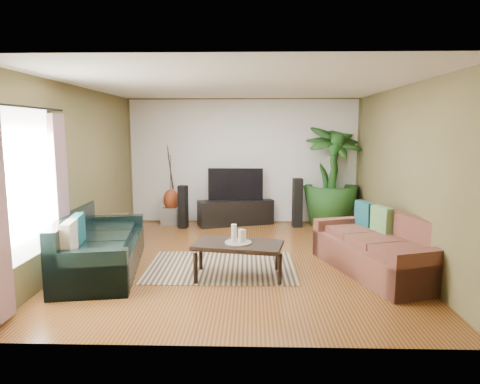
{
  "coord_description": "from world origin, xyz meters",
  "views": [
    {
      "loc": [
        0.19,
        -6.55,
        2.05
      ],
      "look_at": [
        0.0,
        0.2,
        1.05
      ],
      "focal_mm": 32.0,
      "sensor_mm": 36.0,
      "label": 1
    }
  ],
  "objects_px": {
    "sofa_right": "(377,243)",
    "speaker_left": "(183,207)",
    "tv_stand": "(236,212)",
    "pedestal": "(172,216)",
    "television": "(236,184)",
    "potted_plant": "(331,176)",
    "speaker_right": "(297,203)",
    "vase": "(171,200)",
    "side_table": "(115,231)",
    "coffee_table": "(238,260)",
    "sofa_left": "(102,242)"
  },
  "relations": [
    {
      "from": "television",
      "to": "vase",
      "type": "relative_size",
      "value": 2.51
    },
    {
      "from": "sofa_left",
      "to": "pedestal",
      "type": "height_order",
      "value": "sofa_left"
    },
    {
      "from": "tv_stand",
      "to": "pedestal",
      "type": "bearing_deg",
      "value": 161.58
    },
    {
      "from": "sofa_left",
      "to": "speaker_left",
      "type": "relative_size",
      "value": 2.56
    },
    {
      "from": "pedestal",
      "to": "vase",
      "type": "bearing_deg",
      "value": 0.0
    },
    {
      "from": "tv_stand",
      "to": "potted_plant",
      "type": "distance_m",
      "value": 2.18
    },
    {
      "from": "tv_stand",
      "to": "television",
      "type": "relative_size",
      "value": 1.36
    },
    {
      "from": "sofa_right",
      "to": "speaker_left",
      "type": "xyz_separation_m",
      "value": [
        -3.23,
        2.71,
        0.02
      ]
    },
    {
      "from": "speaker_left",
      "to": "speaker_right",
      "type": "distance_m",
      "value": 2.39
    },
    {
      "from": "television",
      "to": "speaker_left",
      "type": "height_order",
      "value": "television"
    },
    {
      "from": "coffee_table",
      "to": "speaker_left",
      "type": "distance_m",
      "value": 3.23
    },
    {
      "from": "tv_stand",
      "to": "vase",
      "type": "relative_size",
      "value": 3.42
    },
    {
      "from": "sofa_right",
      "to": "vase",
      "type": "relative_size",
      "value": 4.58
    },
    {
      "from": "potted_plant",
      "to": "speaker_left",
      "type": "bearing_deg",
      "value": -173.56
    },
    {
      "from": "speaker_right",
      "to": "potted_plant",
      "type": "height_order",
      "value": "potted_plant"
    },
    {
      "from": "pedestal",
      "to": "side_table",
      "type": "xyz_separation_m",
      "value": [
        -0.67,
        -1.79,
        0.09
      ]
    },
    {
      "from": "television",
      "to": "vase",
      "type": "xyz_separation_m",
      "value": [
        -1.39,
        0.0,
        -0.35
      ]
    },
    {
      "from": "speaker_left",
      "to": "speaker_right",
      "type": "xyz_separation_m",
      "value": [
        2.39,
        0.18,
        0.07
      ]
    },
    {
      "from": "sofa_left",
      "to": "vase",
      "type": "xyz_separation_m",
      "value": [
        0.43,
        3.08,
        0.11
      ]
    },
    {
      "from": "sofa_left",
      "to": "tv_stand",
      "type": "height_order",
      "value": "sofa_left"
    },
    {
      "from": "television",
      "to": "speaker_left",
      "type": "relative_size",
      "value": 1.31
    },
    {
      "from": "speaker_left",
      "to": "side_table",
      "type": "distance_m",
      "value": 1.75
    },
    {
      "from": "sofa_right",
      "to": "side_table",
      "type": "relative_size",
      "value": 3.99
    },
    {
      "from": "sofa_right",
      "to": "speaker_left",
      "type": "distance_m",
      "value": 4.21
    },
    {
      "from": "pedestal",
      "to": "sofa_right",
      "type": "bearing_deg",
      "value": -40.8
    },
    {
      "from": "sofa_left",
      "to": "side_table",
      "type": "height_order",
      "value": "sofa_left"
    },
    {
      "from": "television",
      "to": "speaker_left",
      "type": "bearing_deg",
      "value": -161.96
    },
    {
      "from": "sofa_left",
      "to": "side_table",
      "type": "bearing_deg",
      "value": 1.01
    },
    {
      "from": "sofa_right",
      "to": "tv_stand",
      "type": "xyz_separation_m",
      "value": [
        -2.15,
        3.06,
        -0.16
      ]
    },
    {
      "from": "sofa_left",
      "to": "coffee_table",
      "type": "relative_size",
      "value": 1.91
    },
    {
      "from": "television",
      "to": "pedestal",
      "type": "bearing_deg",
      "value": 180.0
    },
    {
      "from": "speaker_left",
      "to": "potted_plant",
      "type": "xyz_separation_m",
      "value": [
        3.11,
        0.35,
        0.62
      ]
    },
    {
      "from": "television",
      "to": "sofa_right",
      "type": "bearing_deg",
      "value": -54.89
    },
    {
      "from": "tv_stand",
      "to": "potted_plant",
      "type": "relative_size",
      "value": 0.75
    },
    {
      "from": "sofa_left",
      "to": "speaker_right",
      "type": "height_order",
      "value": "speaker_right"
    },
    {
      "from": "speaker_right",
      "to": "pedestal",
      "type": "relative_size",
      "value": 2.82
    },
    {
      "from": "sofa_right",
      "to": "speaker_left",
      "type": "bearing_deg",
      "value": -148.42
    },
    {
      "from": "television",
      "to": "potted_plant",
      "type": "height_order",
      "value": "potted_plant"
    },
    {
      "from": "speaker_right",
      "to": "television",
      "type": "bearing_deg",
      "value": 164.46
    },
    {
      "from": "tv_stand",
      "to": "speaker_left",
      "type": "bearing_deg",
      "value": 179.63
    },
    {
      "from": "sofa_right",
      "to": "vase",
      "type": "distance_m",
      "value": 4.68
    },
    {
      "from": "sofa_right",
      "to": "pedestal",
      "type": "relative_size",
      "value": 5.87
    },
    {
      "from": "sofa_right",
      "to": "television",
      "type": "xyz_separation_m",
      "value": [
        -2.15,
        3.06,
        0.45
      ]
    },
    {
      "from": "speaker_right",
      "to": "potted_plant",
      "type": "relative_size",
      "value": 0.48
    },
    {
      "from": "coffee_table",
      "to": "speaker_left",
      "type": "xyz_separation_m",
      "value": [
        -1.24,
        2.97,
        0.2
      ]
    },
    {
      "from": "sofa_left",
      "to": "pedestal",
      "type": "bearing_deg",
      "value": -17.3
    },
    {
      "from": "sofa_right",
      "to": "speaker_right",
      "type": "bearing_deg",
      "value": 177.81
    },
    {
      "from": "tv_stand",
      "to": "pedestal",
      "type": "height_order",
      "value": "tv_stand"
    },
    {
      "from": "tv_stand",
      "to": "sofa_right",
      "type": "bearing_deg",
      "value": -73.3
    },
    {
      "from": "television",
      "to": "potted_plant",
      "type": "bearing_deg",
      "value": 0.0
    }
  ]
}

